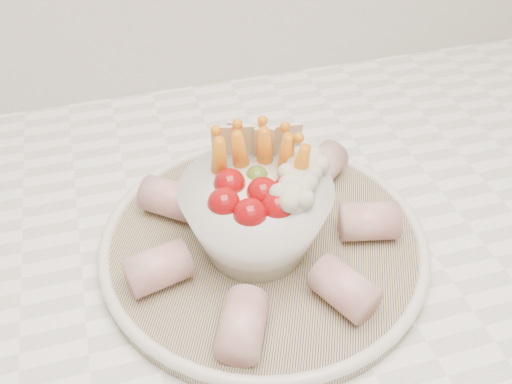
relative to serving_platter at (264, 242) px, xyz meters
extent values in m
cube|color=white|center=(0.16, 0.03, -0.03)|extent=(2.04, 0.62, 0.04)
cylinder|color=navy|center=(0.00, 0.00, 0.00)|extent=(0.43, 0.43, 0.01)
torus|color=silver|center=(0.00, 0.00, 0.00)|extent=(0.32, 0.32, 0.01)
sphere|color=#96090C|center=(-0.04, -0.02, 0.08)|extent=(0.03, 0.03, 0.03)
sphere|color=#96090C|center=(-0.02, -0.04, 0.08)|extent=(0.03, 0.03, 0.03)
sphere|color=#96090C|center=(0.00, -0.03, 0.08)|extent=(0.03, 0.03, 0.03)
sphere|color=#96090C|center=(-0.03, 0.01, 0.08)|extent=(0.03, 0.03, 0.03)
sphere|color=#96090C|center=(-0.01, -0.01, 0.08)|extent=(0.03, 0.03, 0.03)
sphere|color=#96090C|center=(0.02, -0.02, 0.08)|extent=(0.03, 0.03, 0.03)
sphere|color=#557527|center=(0.00, 0.01, 0.07)|extent=(0.02, 0.02, 0.02)
cone|color=orange|center=(-0.01, 0.03, 0.09)|extent=(0.04, 0.04, 0.07)
cone|color=orange|center=(0.01, 0.03, 0.09)|extent=(0.03, 0.04, 0.07)
cone|color=orange|center=(0.03, 0.02, 0.09)|extent=(0.03, 0.04, 0.07)
cone|color=orange|center=(-0.04, 0.03, 0.09)|extent=(0.02, 0.04, 0.07)
cone|color=orange|center=(0.03, 0.00, 0.09)|extent=(0.02, 0.04, 0.07)
sphere|color=beige|center=(0.03, -0.01, 0.08)|extent=(0.03, 0.03, 0.03)
sphere|color=beige|center=(0.02, -0.03, 0.08)|extent=(0.03, 0.03, 0.03)
sphere|color=beige|center=(0.04, 0.01, 0.08)|extent=(0.03, 0.03, 0.03)
cube|color=beige|center=(0.00, 0.04, 0.09)|extent=(0.05, 0.03, 0.05)
cube|color=beige|center=(0.02, 0.04, 0.09)|extent=(0.05, 0.02, 0.05)
cube|color=beige|center=(-0.01, 0.05, 0.09)|extent=(0.05, 0.02, 0.05)
cylinder|color=#B25157|center=(0.10, -0.02, 0.02)|extent=(0.06, 0.05, 0.04)
cylinder|color=#B25157|center=(0.09, 0.07, 0.02)|extent=(0.07, 0.06, 0.04)
cylinder|color=#B25157|center=(0.00, 0.12, 0.02)|extent=(0.04, 0.06, 0.04)
cylinder|color=#B25157|center=(-0.08, 0.06, 0.02)|extent=(0.07, 0.06, 0.04)
cylinder|color=#B25157|center=(-0.11, -0.02, 0.02)|extent=(0.06, 0.05, 0.04)
cylinder|color=#B25157|center=(-0.05, -0.11, 0.02)|extent=(0.06, 0.07, 0.04)
cylinder|color=#B25157|center=(0.05, -0.09, 0.02)|extent=(0.06, 0.07, 0.04)
camera|label=1|loc=(-0.12, -0.37, 0.41)|focal=40.00mm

